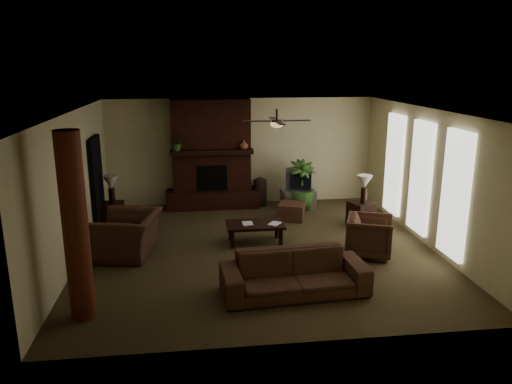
{
  "coord_description": "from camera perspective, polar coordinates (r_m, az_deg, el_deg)",
  "views": [
    {
      "loc": [
        -1.23,
        -9.28,
        3.67
      ],
      "look_at": [
        0.0,
        0.4,
        1.1
      ],
      "focal_mm": 34.39,
      "sensor_mm": 36.0,
      "label": 1
    }
  ],
  "objects": [
    {
      "name": "side_table_left",
      "position": [
        11.83,
        -16.27,
        -2.53
      ],
      "size": [
        0.52,
        0.52,
        0.55
      ],
      "primitive_type": "cube",
      "rotation": [
        0.0,
        0.0,
        0.04
      ],
      "color": "black",
      "rests_on": "ground"
    },
    {
      "name": "windows",
      "position": [
        10.83,
        18.57,
        1.6
      ],
      "size": [
        0.08,
        3.65,
        2.35
      ],
      "color": "white",
      "rests_on": "ground"
    },
    {
      "name": "fireplace",
      "position": [
        12.77,
        -5.17,
        3.33
      ],
      "size": [
        2.4,
        0.7,
        2.8
      ],
      "color": "#411C11",
      "rests_on": "ground"
    },
    {
      "name": "ceiling_fan",
      "position": [
        9.79,
        2.42,
        8.05
      ],
      "size": [
        1.35,
        1.35,
        0.37
      ],
      "color": "black",
      "rests_on": "ceiling"
    },
    {
      "name": "armchair_left",
      "position": [
        9.9,
        -14.76,
        -4.05
      ],
      "size": [
        1.06,
        1.42,
        1.13
      ],
      "primitive_type": "imported",
      "rotation": [
        0.0,
        0.0,
        -1.76
      ],
      "color": "#4F3222",
      "rests_on": "ground"
    },
    {
      "name": "sofa",
      "position": [
        8.09,
        4.5,
        -8.67
      ],
      "size": [
        2.42,
        0.86,
        0.93
      ],
      "primitive_type": "imported",
      "rotation": [
        0.0,
        0.0,
        0.07
      ],
      "color": "#4F3222",
      "rests_on": "ground"
    },
    {
      "name": "book_b",
      "position": [
        10.2,
        1.64,
        -2.91
      ],
      "size": [
        0.19,
        0.14,
        0.29
      ],
      "primitive_type": "imported",
      "rotation": [
        0.0,
        0.0,
        -0.62
      ],
      "color": "#999999",
      "rests_on": "coffee_table"
    },
    {
      "name": "lamp_right",
      "position": [
        11.47,
        12.51,
        0.94
      ],
      "size": [
        0.41,
        0.41,
        0.65
      ],
      "color": "black",
      "rests_on": "side_table_right"
    },
    {
      "name": "mantel_vase",
      "position": [
        12.47,
        -1.43,
        5.52
      ],
      "size": [
        0.27,
        0.28,
        0.22
      ],
      "primitive_type": "imported",
      "rotation": [
        0.0,
        0.0,
        -0.24
      ],
      "color": "brown",
      "rests_on": "fireplace"
    },
    {
      "name": "armchair_right",
      "position": [
        9.85,
        13.08,
        -4.81
      ],
      "size": [
        1.05,
        1.08,
        0.87
      ],
      "primitive_type": "imported",
      "rotation": [
        0.0,
        0.0,
        1.19
      ],
      "color": "#4F3222",
      "rests_on": "ground"
    },
    {
      "name": "coffee_table",
      "position": [
        10.27,
        -0.1,
        -3.97
      ],
      "size": [
        1.2,
        0.7,
        0.43
      ],
      "color": "black",
      "rests_on": "ground"
    },
    {
      "name": "log_column",
      "position": [
        7.45,
        -20.26,
        -3.95
      ],
      "size": [
        0.36,
        0.36,
        2.8
      ],
      "primitive_type": "cylinder",
      "color": "maroon",
      "rests_on": "ground"
    },
    {
      "name": "book_a",
      "position": [
        10.14,
        -1.6,
        -3.04
      ],
      "size": [
        0.22,
        0.03,
        0.29
      ],
      "primitive_type": "imported",
      "rotation": [
        0.0,
        0.0,
        0.02
      ],
      "color": "#999999",
      "rests_on": "coffee_table"
    },
    {
      "name": "doorway",
      "position": [
        11.6,
        -18.02,
        0.97
      ],
      "size": [
        0.1,
        1.0,
        2.1
      ],
      "primitive_type": "cube",
      "color": "black",
      "rests_on": "ground"
    },
    {
      "name": "floor_vase",
      "position": [
        12.96,
        0.48,
        0.28
      ],
      "size": [
        0.34,
        0.34,
        0.77
      ],
      "color": "#2E2119",
      "rests_on": "ground"
    },
    {
      "name": "lamp_left",
      "position": [
        11.66,
        -16.51,
        0.91
      ],
      "size": [
        0.4,
        0.4,
        0.65
      ],
      "color": "black",
      "rests_on": "side_table_left"
    },
    {
      "name": "tv",
      "position": [
        12.7,
        4.95,
        1.45
      ],
      "size": [
        0.73,
        0.63,
        0.52
      ],
      "color": "#333335",
      "rests_on": "tv_stand"
    },
    {
      "name": "mantel_plant",
      "position": [
        12.38,
        -9.13,
        5.52
      ],
      "size": [
        0.46,
        0.5,
        0.33
      ],
      "primitive_type": "imported",
      "rotation": [
        0.0,
        0.0,
        -0.23
      ],
      "color": "#345A24",
      "rests_on": "fireplace"
    },
    {
      "name": "room_shell",
      "position": [
        9.64,
        0.3,
        1.12
      ],
      "size": [
        7.0,
        7.0,
        7.0
      ],
      "color": "#4C4026",
      "rests_on": "ground"
    },
    {
      "name": "ottoman",
      "position": [
        11.89,
        4.17,
        -2.26
      ],
      "size": [
        0.77,
        0.77,
        0.4
      ],
      "primitive_type": "cube",
      "rotation": [
        0.0,
        0.0,
        -0.35
      ],
      "color": "#4F3222",
      "rests_on": "ground"
    },
    {
      "name": "floor_plant",
      "position": [
        12.67,
        5.25,
        -0.46
      ],
      "size": [
        0.98,
        1.41,
        0.72
      ],
      "primitive_type": "imported",
      "rotation": [
        0.0,
        0.0,
        0.22
      ],
      "color": "#345A24",
      "rests_on": "ground"
    },
    {
      "name": "side_table_right",
      "position": [
        11.69,
        12.13,
        -2.48
      ],
      "size": [
        0.65,
        0.65,
        0.55
      ],
      "primitive_type": "cube",
      "rotation": [
        0.0,
        0.0,
        0.38
      ],
      "color": "black",
      "rests_on": "ground"
    },
    {
      "name": "tv_stand",
      "position": [
        12.8,
        4.92,
        -0.81
      ],
      "size": [
        0.88,
        0.56,
        0.5
      ],
      "primitive_type": "cube",
      "rotation": [
        0.0,
        0.0,
        0.07
      ],
      "color": "#B2B2B4",
      "rests_on": "ground"
    }
  ]
}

